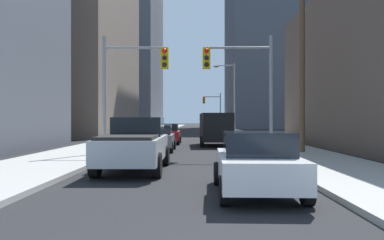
{
  "coord_description": "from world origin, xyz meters",
  "views": [
    {
      "loc": [
        0.46,
        -2.93,
        1.81
      ],
      "look_at": [
        0.0,
        35.87,
        1.79
      ],
      "focal_mm": 37.39,
      "sensor_mm": 36.0,
      "label": 1
    }
  ],
  "objects_px": {
    "sedan_grey": "(158,138)",
    "sedan_red": "(167,134)",
    "traffic_signal_near_left": "(132,75)",
    "sedan_white": "(257,163)",
    "traffic_signal_near_right": "(241,75)",
    "traffic_signal_far_right": "(213,106)",
    "pickup_truck_silver": "(135,144)",
    "cargo_van_black": "(216,127)"
  },
  "relations": [
    {
      "from": "pickup_truck_silver",
      "to": "sedan_white",
      "type": "xyz_separation_m",
      "value": [
        3.65,
        -4.53,
        -0.16
      ]
    },
    {
      "from": "cargo_van_black",
      "to": "sedan_grey",
      "type": "distance_m",
      "value": 6.14
    },
    {
      "from": "traffic_signal_far_right",
      "to": "sedan_red",
      "type": "bearing_deg",
      "value": -98.3
    },
    {
      "from": "traffic_signal_near_right",
      "to": "traffic_signal_far_right",
      "type": "bearing_deg",
      "value": 89.6
    },
    {
      "from": "sedan_red",
      "to": "traffic_signal_near_right",
      "type": "bearing_deg",
      "value": -66.27
    },
    {
      "from": "sedan_white",
      "to": "sedan_grey",
      "type": "relative_size",
      "value": 1.0
    },
    {
      "from": "sedan_red",
      "to": "traffic_signal_near_right",
      "type": "distance_m",
      "value": 11.44
    },
    {
      "from": "cargo_van_black",
      "to": "traffic_signal_near_right",
      "type": "relative_size",
      "value": 0.88
    },
    {
      "from": "traffic_signal_near_right",
      "to": "sedan_red",
      "type": "bearing_deg",
      "value": 113.73
    },
    {
      "from": "cargo_van_black",
      "to": "sedan_grey",
      "type": "height_order",
      "value": "cargo_van_black"
    },
    {
      "from": "pickup_truck_silver",
      "to": "sedan_grey",
      "type": "relative_size",
      "value": 1.28
    },
    {
      "from": "sedan_red",
      "to": "traffic_signal_near_left",
      "type": "height_order",
      "value": "traffic_signal_near_left"
    },
    {
      "from": "pickup_truck_silver",
      "to": "sedan_white",
      "type": "height_order",
      "value": "pickup_truck_silver"
    },
    {
      "from": "sedan_white",
      "to": "traffic_signal_near_right",
      "type": "distance_m",
      "value": 10.68
    },
    {
      "from": "cargo_van_black",
      "to": "traffic_signal_far_right",
      "type": "relative_size",
      "value": 0.88
    },
    {
      "from": "pickup_truck_silver",
      "to": "cargo_van_black",
      "type": "distance_m",
      "value": 14.16
    },
    {
      "from": "traffic_signal_near_right",
      "to": "sedan_grey",
      "type": "bearing_deg",
      "value": 145.08
    },
    {
      "from": "sedan_white",
      "to": "sedan_red",
      "type": "height_order",
      "value": "same"
    },
    {
      "from": "pickup_truck_silver",
      "to": "cargo_van_black",
      "type": "height_order",
      "value": "cargo_van_black"
    },
    {
      "from": "sedan_grey",
      "to": "sedan_red",
      "type": "height_order",
      "value": "same"
    },
    {
      "from": "sedan_red",
      "to": "sedan_grey",
      "type": "bearing_deg",
      "value": -90.54
    },
    {
      "from": "pickup_truck_silver",
      "to": "traffic_signal_near_right",
      "type": "bearing_deg",
      "value": 51.78
    },
    {
      "from": "sedan_red",
      "to": "traffic_signal_near_left",
      "type": "xyz_separation_m",
      "value": [
        -1.04,
        -10.04,
        3.25
      ]
    },
    {
      "from": "sedan_grey",
      "to": "traffic_signal_far_right",
      "type": "bearing_deg",
      "value": 83.06
    },
    {
      "from": "sedan_white",
      "to": "pickup_truck_silver",
      "type": "bearing_deg",
      "value": 128.91
    },
    {
      "from": "sedan_grey",
      "to": "traffic_signal_near_left",
      "type": "height_order",
      "value": "traffic_signal_near_left"
    },
    {
      "from": "sedan_white",
      "to": "traffic_signal_near_left",
      "type": "bearing_deg",
      "value": 114.79
    },
    {
      "from": "sedan_grey",
      "to": "traffic_signal_near_left",
      "type": "xyz_separation_m",
      "value": [
        -0.97,
        -3.13,
        3.25
      ]
    },
    {
      "from": "traffic_signal_far_right",
      "to": "traffic_signal_near_left",
      "type": "bearing_deg",
      "value": -97.73
    },
    {
      "from": "traffic_signal_near_right",
      "to": "traffic_signal_near_left",
      "type": "bearing_deg",
      "value": -180.0
    },
    {
      "from": "sedan_grey",
      "to": "traffic_signal_near_left",
      "type": "bearing_deg",
      "value": -107.26
    },
    {
      "from": "cargo_van_black",
      "to": "traffic_signal_near_right",
      "type": "distance_m",
      "value": 8.6
    },
    {
      "from": "sedan_red",
      "to": "traffic_signal_far_right",
      "type": "xyz_separation_m",
      "value": [
        4.71,
        32.27,
        3.22
      ]
    },
    {
      "from": "traffic_signal_near_left",
      "to": "traffic_signal_far_right",
      "type": "distance_m",
      "value": 42.7
    },
    {
      "from": "sedan_white",
      "to": "traffic_signal_far_right",
      "type": "height_order",
      "value": "traffic_signal_far_right"
    },
    {
      "from": "cargo_van_black",
      "to": "traffic_signal_far_right",
      "type": "bearing_deg",
      "value": 87.99
    },
    {
      "from": "cargo_van_black",
      "to": "sedan_grey",
      "type": "relative_size",
      "value": 1.25
    },
    {
      "from": "traffic_signal_near_left",
      "to": "traffic_signal_near_right",
      "type": "height_order",
      "value": "same"
    },
    {
      "from": "sedan_red",
      "to": "traffic_signal_far_right",
      "type": "height_order",
      "value": "traffic_signal_far_right"
    },
    {
      "from": "sedan_red",
      "to": "traffic_signal_far_right",
      "type": "bearing_deg",
      "value": 81.7
    },
    {
      "from": "pickup_truck_silver",
      "to": "traffic_signal_near_left",
      "type": "height_order",
      "value": "traffic_signal_near_left"
    },
    {
      "from": "sedan_red",
      "to": "traffic_signal_near_left",
      "type": "relative_size",
      "value": 0.7
    }
  ]
}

